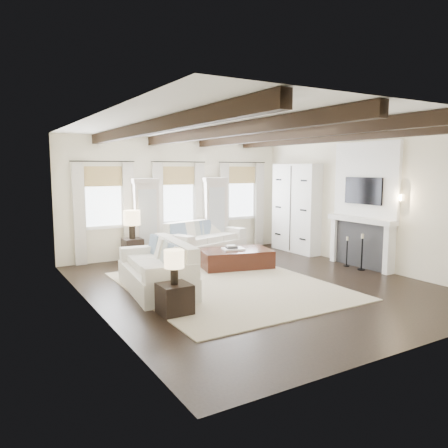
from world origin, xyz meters
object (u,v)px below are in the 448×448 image
sofa_back (204,242)px  side_table_front (175,299)px  side_table_back (133,252)px  ottoman (235,258)px  sofa_left (160,271)px

sofa_back → side_table_front: sofa_back is taller
side_table_front → side_table_back: side_table_back is taller
ottoman → side_table_front: 3.57m
ottoman → sofa_left: bearing=-144.8°
side_table_front → sofa_back: bearing=56.1°
sofa_back → sofa_left: bearing=-132.8°
sofa_back → side_table_back: sofa_back is taller
side_table_back → ottoman: bearing=-35.2°
side_table_back → sofa_left: bearing=-96.6°
sofa_left → side_table_front: (-0.33, -1.44, -0.14)m
ottoman → side_table_front: size_ratio=3.30×
sofa_left → ottoman: (2.34, 0.93, -0.18)m
sofa_left → side_table_front: size_ratio=4.72×
side_table_front → ottoman: bearing=41.6°
sofa_back → ottoman: (0.02, -1.58, -0.18)m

